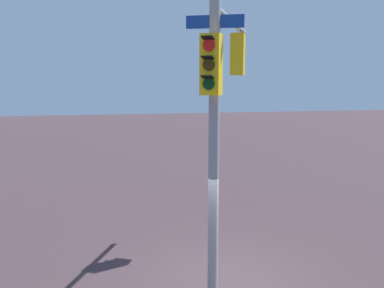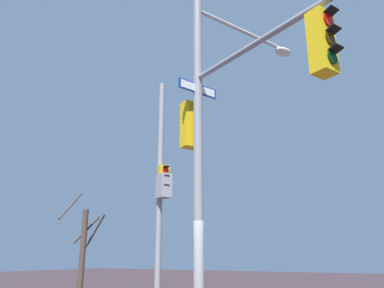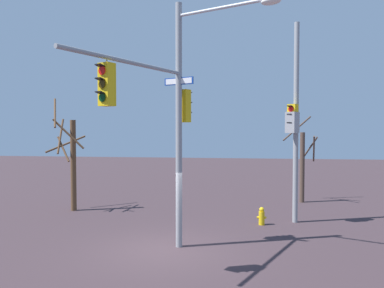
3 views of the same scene
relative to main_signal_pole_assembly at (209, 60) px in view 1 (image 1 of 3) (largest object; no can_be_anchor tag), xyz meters
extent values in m
plane|color=#3C2C31|center=(-0.34, 0.31, -4.84)|extent=(80.00, 80.00, 0.00)
cylinder|color=gray|center=(0.07, 0.75, -0.80)|extent=(0.21, 0.21, 8.07)
cylinder|color=gray|center=(-0.93, -1.48, 0.94)|extent=(2.11, 4.51, 0.12)
cube|color=yellow|center=(-1.29, -2.27, 0.24)|extent=(0.45, 0.43, 1.10)
cylinder|color=red|center=(-1.36, -2.42, 0.58)|extent=(0.21, 0.12, 0.22)
cube|color=black|center=(-1.39, -2.49, 0.70)|extent=(0.26, 0.24, 0.06)
cylinder|color=#352504|center=(-1.36, -2.42, 0.24)|extent=(0.21, 0.12, 0.22)
cube|color=black|center=(-1.39, -2.49, 0.36)|extent=(0.26, 0.24, 0.06)
cylinder|color=black|center=(-1.36, -2.42, -0.10)|extent=(0.21, 0.12, 0.22)
cube|color=black|center=(-1.39, -2.49, 0.02)|extent=(0.26, 0.24, 0.06)
cylinder|color=gray|center=(-1.29, -2.27, 0.86)|extent=(0.04, 0.04, 0.15)
cube|color=yellow|center=(0.20, 1.04, -0.12)|extent=(0.46, 0.44, 1.10)
cylinder|color=red|center=(0.28, 1.19, 0.22)|extent=(0.21, 0.13, 0.22)
cube|color=black|center=(0.32, 1.25, 0.34)|extent=(0.26, 0.24, 0.06)
cylinder|color=#352504|center=(0.28, 1.19, -0.12)|extent=(0.21, 0.13, 0.22)
cube|color=black|center=(0.32, 1.25, 0.00)|extent=(0.26, 0.24, 0.06)
cylinder|color=black|center=(0.28, 1.19, -0.46)|extent=(0.21, 0.13, 0.22)
cube|color=black|center=(0.32, 1.25, -0.34)|extent=(0.26, 0.24, 0.06)
cube|color=navy|center=(0.07, 0.75, 0.68)|extent=(1.03, 0.44, 0.24)
cube|color=white|center=(0.06, 0.73, 0.68)|extent=(0.93, 0.38, 0.18)
camera|label=1|loc=(1.91, 8.38, -0.31)|focal=37.89mm
camera|label=2|loc=(-6.96, -3.11, -3.05)|focal=35.29mm
camera|label=3|loc=(2.19, -11.73, -0.91)|focal=35.75mm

